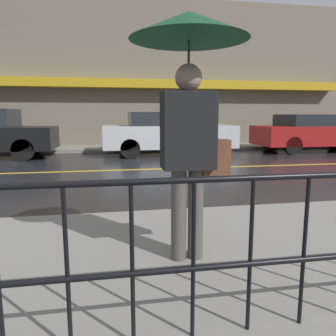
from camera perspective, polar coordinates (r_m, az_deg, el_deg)
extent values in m
plane|color=black|center=(8.37, 0.99, -0.10)|extent=(80.00, 80.00, 0.00)
cube|color=gray|center=(3.45, 18.87, -13.44)|extent=(28.00, 2.76, 0.12)
cube|color=gray|center=(13.12, -3.13, 3.55)|extent=(28.00, 1.81, 0.12)
cube|color=gold|center=(8.37, 0.99, -0.08)|extent=(25.20, 0.12, 0.01)
cube|color=#706656|center=(14.21, -3.79, 15.99)|extent=(28.00, 0.30, 6.06)
cube|color=#B79319|center=(13.74, -3.56, 14.42)|extent=(16.80, 0.55, 0.35)
cylinder|color=black|center=(1.83, -17.15, -16.76)|extent=(0.02, 0.02, 0.91)
cylinder|color=black|center=(1.82, -6.23, -16.57)|extent=(0.02, 0.02, 0.91)
cylinder|color=black|center=(1.87, 4.41, -15.82)|extent=(0.02, 0.02, 0.91)
cylinder|color=black|center=(1.97, 14.14, -14.68)|extent=(0.02, 0.02, 0.91)
cylinder|color=black|center=(2.13, 22.58, -13.35)|extent=(0.02, 0.02, 0.91)
cylinder|color=#4C4742|center=(2.83, 1.88, -8.11)|extent=(0.13, 0.13, 0.80)
cylinder|color=#4C4742|center=(2.87, 4.83, -7.92)|extent=(0.13, 0.13, 0.80)
cube|color=black|center=(2.72, 3.51, 6.51)|extent=(0.43, 0.26, 0.63)
sphere|color=#A38073|center=(2.74, 3.60, 15.45)|extent=(0.22, 0.22, 0.22)
cylinder|color=#262628|center=(2.73, 3.58, 14.03)|extent=(0.02, 0.02, 0.72)
cone|color=#144723|center=(2.81, 3.69, 23.54)|extent=(0.96, 0.96, 0.22)
cube|color=brown|center=(2.81, 8.18, 1.88)|extent=(0.24, 0.12, 0.30)
cylinder|color=black|center=(12.19, -22.16, 3.72)|extent=(0.66, 0.22, 0.66)
cylinder|color=black|center=(10.63, -23.93, 2.89)|extent=(0.66, 0.22, 0.66)
cube|color=#B2B5BA|center=(11.28, 0.10, 5.56)|extent=(4.43, 1.83, 0.74)
cube|color=#1E2328|center=(11.23, -0.80, 8.57)|extent=(2.30, 1.68, 0.44)
cylinder|color=black|center=(12.40, 5.70, 4.35)|extent=(0.62, 0.22, 0.62)
cylinder|color=black|center=(10.87, 8.02, 3.61)|extent=(0.62, 0.22, 0.62)
cylinder|color=black|center=(11.94, -7.11, 4.14)|extent=(0.62, 0.22, 0.62)
cylinder|color=black|center=(10.35, -6.62, 3.36)|extent=(0.62, 0.22, 0.62)
cube|color=maroon|center=(13.47, 24.47, 5.25)|extent=(4.58, 1.78, 0.69)
cube|color=#1E2328|center=(13.35, 23.97, 7.63)|extent=(2.38, 1.64, 0.41)
cylinder|color=black|center=(14.96, 27.19, 4.22)|extent=(0.62, 0.22, 0.62)
cylinder|color=black|center=(13.43, 17.47, 4.35)|extent=(0.62, 0.22, 0.62)
cylinder|color=black|center=(12.07, 20.90, 3.66)|extent=(0.62, 0.22, 0.62)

